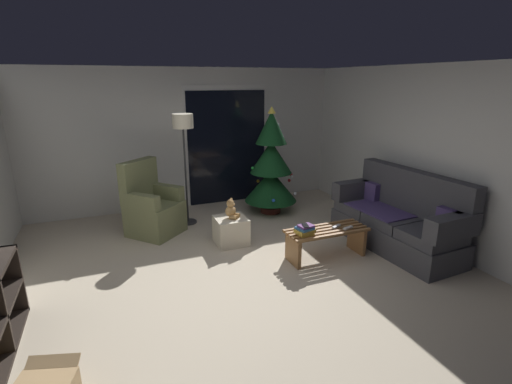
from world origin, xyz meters
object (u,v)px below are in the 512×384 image
floor_lamp (183,132)px  couch (399,220)px  remote_silver (336,226)px  christmas_tree (271,167)px  remote_white (348,228)px  ottoman (231,230)px  book_stack (305,230)px  cell_phone (305,225)px  teddy_bear_honey (231,210)px  coffee_table (326,238)px  armchair (152,208)px

floor_lamp → couch: bearing=-38.0°
remote_silver → christmas_tree: (-0.10, 1.91, 0.41)m
remote_white → ottoman: bearing=-143.6°
book_stack → cell_phone: bearing=-113.6°
remote_silver → cell_phone: (-0.51, -0.07, 0.12)m
remote_silver → teddy_bear_honey: teddy_bear_honey is taller
couch → book_stack: bearing=179.4°
floor_lamp → ottoman: size_ratio=4.05×
remote_white → ottoman: size_ratio=0.35×
coffee_table → christmas_tree: (0.05, 1.91, 0.56)m
couch → coffee_table: size_ratio=1.80×
armchair → book_stack: bearing=-46.6°
couch → armchair: (-3.16, 1.78, 0.00)m
floor_lamp → ottoman: bearing=-68.5°
christmas_tree → teddy_bear_honey: 1.51m
remote_silver → cell_phone: size_ratio=1.08×
book_stack → floor_lamp: (-1.08, 1.99, 1.04)m
coffee_table → christmas_tree: christmas_tree is taller
couch → remote_white: (-0.87, -0.03, 0.02)m
coffee_table → christmas_tree: 1.99m
cell_phone → floor_lamp: bearing=133.4°
armchair → teddy_bear_honey: (1.00, -0.82, 0.11)m
couch → coffee_table: (-1.13, 0.07, -0.13)m
coffee_table → cell_phone: (-0.36, -0.07, 0.27)m
book_stack → armchair: bearing=133.4°
book_stack → teddy_bear_honey: bearing=125.2°
cell_phone → teddy_bear_honey: (-0.66, 0.96, -0.02)m
teddy_bear_honey → floor_lamp: bearing=111.7°
christmas_tree → couch: bearing=-61.3°
remote_white → teddy_bear_honey: 1.63m
book_stack → teddy_bear_honey: size_ratio=0.91×
coffee_table → christmas_tree: size_ratio=0.59×
book_stack → christmas_tree: christmas_tree is taller
coffee_table → armchair: size_ratio=0.97×
remote_white → book_stack: (-0.62, 0.04, 0.05)m
cell_phone → teddy_bear_honey: 1.17m
coffee_table → couch: bearing=-3.4°
couch → christmas_tree: bearing=118.7°
armchair → ottoman: (1.00, -0.81, -0.21)m
book_stack → floor_lamp: bearing=118.5°
coffee_table → cell_phone: bearing=-169.5°
couch → book_stack: couch is taller
floor_lamp → teddy_bear_honey: bearing=-68.3°
remote_white → christmas_tree: size_ratio=0.08×
remote_silver → christmas_tree: size_ratio=0.08×
ottoman → remote_white: bearing=-37.6°
christmas_tree → floor_lamp: (-1.49, 0.03, 0.68)m
floor_lamp → teddy_bear_honey: floor_lamp is taller
cell_phone → ottoman: bearing=139.8°
coffee_table → remote_white: (0.26, -0.10, 0.15)m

